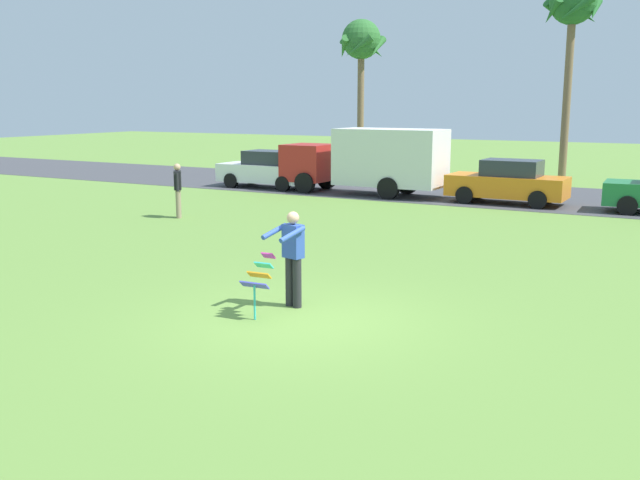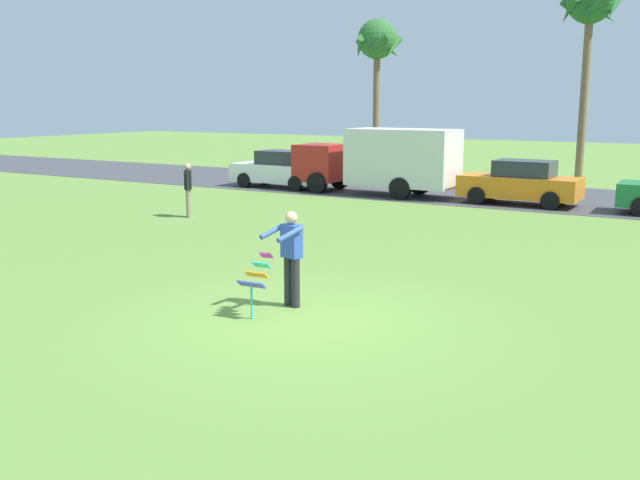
{
  "view_description": "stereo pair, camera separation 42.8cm",
  "coord_description": "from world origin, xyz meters",
  "views": [
    {
      "loc": [
        5.73,
        -10.0,
        3.61
      ],
      "look_at": [
        -0.56,
        1.6,
        1.05
      ],
      "focal_mm": 39.77,
      "sensor_mm": 36.0,
      "label": 1
    },
    {
      "loc": [
        6.1,
        -9.79,
        3.61
      ],
      "look_at": [
        -0.56,
        1.6,
        1.05
      ],
      "focal_mm": 39.77,
      "sensor_mm": 36.0,
      "label": 2
    }
  ],
  "objects": [
    {
      "name": "ground_plane",
      "position": [
        0.0,
        0.0,
        0.0
      ],
      "size": [
        120.0,
        120.0,
        0.0
      ],
      "primitive_type": "plane",
      "color": "olive"
    },
    {
      "name": "road_strip",
      "position": [
        0.0,
        18.13,
        0.01
      ],
      "size": [
        120.0,
        8.0,
        0.01
      ],
      "primitive_type": "cube",
      "color": "#424247",
      "rests_on": "ground"
    },
    {
      "name": "person_kite_flyer",
      "position": [
        -0.56,
        0.58,
        0.95
      ],
      "size": [
        0.65,
        0.74,
        1.73
      ],
      "color": "#26262B",
      "rests_on": "ground"
    },
    {
      "name": "kite_held",
      "position": [
        -0.74,
        -0.24,
        0.71
      ],
      "size": [
        0.52,
        0.65,
        1.08
      ],
      "color": "#D83399",
      "rests_on": "ground"
    },
    {
      "name": "parked_car_white",
      "position": [
        -10.81,
        15.73,
        0.77
      ],
      "size": [
        4.21,
        1.86,
        1.6
      ],
      "color": "white",
      "rests_on": "ground"
    },
    {
      "name": "parked_truck_red_cab",
      "position": [
        -5.91,
        15.73,
        1.41
      ],
      "size": [
        6.74,
        2.22,
        2.62
      ],
      "color": "#B2231E",
      "rests_on": "ground"
    },
    {
      "name": "parked_car_orange",
      "position": [
        -0.47,
        15.73,
        0.77
      ],
      "size": [
        4.23,
        1.89,
        1.6
      ],
      "color": "orange",
      "rests_on": "ground"
    },
    {
      "name": "palm_tree_left_near",
      "position": [
        -11.07,
        25.62,
        6.64
      ],
      "size": [
        2.58,
        2.71,
        8.02
      ],
      "color": "brown",
      "rests_on": "ground"
    },
    {
      "name": "palm_tree_right_near",
      "position": [
        -0.13,
        24.75,
        7.7
      ],
      "size": [
        2.58,
        2.71,
        9.17
      ],
      "color": "brown",
      "rests_on": "ground"
    },
    {
      "name": "person_walker_near",
      "position": [
        -8.9,
        7.5,
        0.93
      ],
      "size": [
        0.39,
        0.47,
        1.73
      ],
      "color": "gray",
      "rests_on": "ground"
    }
  ]
}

